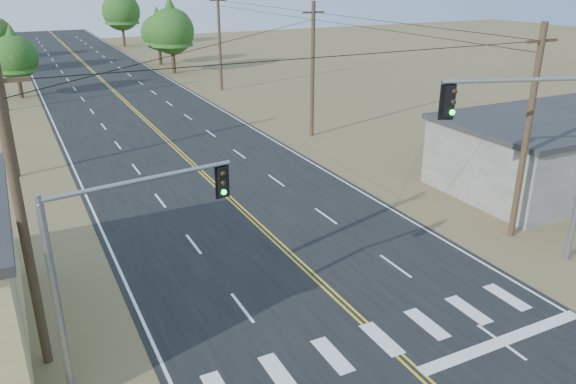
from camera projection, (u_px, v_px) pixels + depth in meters
road at (190, 161)px, 37.84m from camera, size 15.00×200.00×0.02m
building_right at (567, 151)px, 33.44m from camera, size 15.00×8.00×4.00m
utility_pole_left_near at (21, 219)px, 16.62m from camera, size 1.80×0.30×10.00m
utility_pole_left_mid at (3, 95)px, 33.23m from camera, size 1.80×0.30×10.00m
utility_pole_right_near at (527, 133)px, 25.41m from camera, size 1.80×0.30×10.00m
utility_pole_right_mid at (313, 69)px, 42.03m from camera, size 1.80×0.30×10.00m
utility_pole_right_far at (220, 42)px, 58.64m from camera, size 1.80×0.30×10.00m
signal_mast_left at (111, 249)px, 16.30m from camera, size 5.75×0.98×6.53m
signal_mast_right at (547, 140)px, 22.72m from camera, size 6.51×2.35×8.29m
tree_left_near at (14, 53)px, 55.35m from camera, size 4.38×4.38×7.30m
tree_right_near at (171, 26)px, 68.61m from camera, size 5.58×5.58×9.30m
tree_right_mid at (158, 29)px, 75.44m from camera, size 4.62×4.62×7.69m
tree_right_far at (121, 8)px, 93.45m from camera, size 6.20×6.20×10.34m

